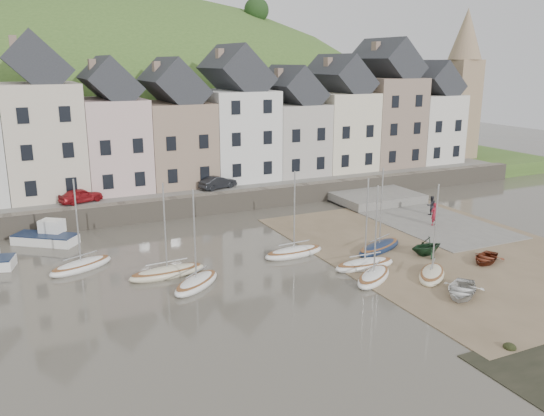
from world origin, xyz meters
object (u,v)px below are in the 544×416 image
rowboat_green (426,246)px  car_right (218,182)px  sailboat_0 (81,265)px  person_red (434,214)px  rowboat_white (462,290)px  car_left (81,195)px  person_dark (431,205)px  rowboat_red (486,258)px

rowboat_green → car_right: size_ratio=0.69×
sailboat_0 → person_red: bearing=-4.7°
rowboat_white → car_left: (-17.82, 26.34, 1.81)m
car_right → rowboat_white: bearing=174.7°
sailboat_0 → person_dark: 29.78m
person_red → rowboat_white: bearing=46.4°
rowboat_red → car_right: car_right is taller
rowboat_green → person_dark: (7.41, 8.08, 0.24)m
sailboat_0 → rowboat_red: (25.05, -10.63, 0.09)m
rowboat_green → person_red: (5.42, 5.42, 0.34)m
person_red → person_dark: bearing=-135.6°
rowboat_white → rowboat_red: (5.56, 3.57, -0.05)m
car_left → person_red: bearing=-136.6°
sailboat_0 → car_right: bearing=40.8°
person_dark → car_left: (-28.11, 11.80, 1.25)m
rowboat_green → person_red: 7.67m
person_red → car_left: bearing=-37.6°
rowboat_red → person_dark: (4.72, 10.98, 0.61)m
car_left → person_dark: bearing=-130.4°
rowboat_red → person_dark: bearing=129.3°
rowboat_red → person_dark: 11.97m
car_left → car_right: (12.43, 0.00, -0.01)m
rowboat_red → car_left: (-23.38, 22.77, 1.86)m
person_dark → sailboat_0: bearing=11.2°
person_red → rowboat_green: bearing=36.3°
sailboat_0 → car_left: 12.42m
rowboat_green → car_right: bearing=-157.6°
car_left → car_right: 12.43m
rowboat_white → rowboat_green: 7.09m
sailboat_0 → person_red: (27.78, -2.30, 0.81)m
person_red → car_right: bearing=-55.2°
person_red → car_left: (-26.12, 14.45, 1.15)m
person_dark → person_red: bearing=63.6°
sailboat_0 → rowboat_green: 23.66m
rowboat_red → person_red: person_red is taller
rowboat_red → person_red: bearing=134.4°
rowboat_red → person_dark: person_dark is taller
car_right → car_left: bearing=73.2°
sailboat_0 → person_dark: bearing=0.7°
rowboat_white → person_red: person_red is taller
rowboat_green → person_dark: bearing=137.3°
rowboat_white → person_dark: bearing=106.0°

